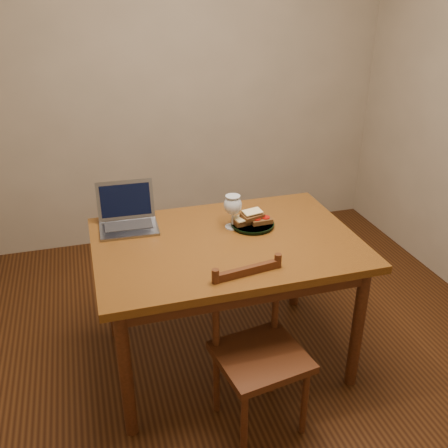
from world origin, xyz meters
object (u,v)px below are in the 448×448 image
object	(u,v)px
milk_glass	(233,212)
laptop	(127,215)
table	(226,255)
chair	(259,345)
plate	(252,225)

from	to	relation	value
milk_glass	laptop	distance (m)	0.55
table	milk_glass	xyz separation A→B (m)	(0.07, 0.13, 0.18)
chair	laptop	bearing A→B (deg)	112.35
plate	milk_glass	bearing A→B (deg)	170.92
plate	milk_glass	size ratio (longest dim) A/B	1.26
chair	plate	xyz separation A→B (m)	(0.16, 0.56, 0.31)
milk_glass	chair	bearing A→B (deg)	-95.52
table	chair	size ratio (longest dim) A/B	3.02
chair	laptop	xyz separation A→B (m)	(-0.46, 0.77, 0.36)
laptop	table	bearing A→B (deg)	-32.92
chair	plate	size ratio (longest dim) A/B	1.88
table	chair	distance (m)	0.50
table	plate	distance (m)	0.23
table	chair	world-z (taller)	chair
table	milk_glass	distance (m)	0.23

